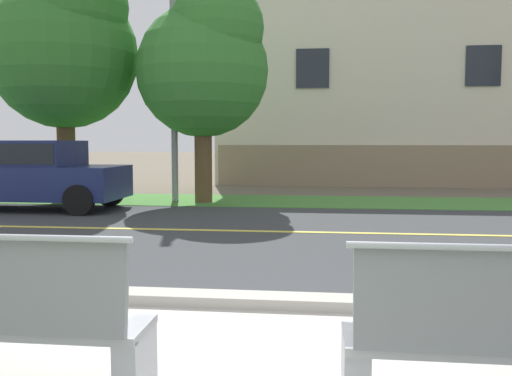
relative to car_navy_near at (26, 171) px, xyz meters
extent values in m
plane|color=#665B4C|center=(6.06, -0.90, -0.85)|extent=(140.00, 140.00, 0.00)
cube|color=#ADA89E|center=(6.06, -6.55, -0.80)|extent=(44.00, 0.30, 0.11)
cube|color=#383A3D|center=(6.06, -2.40, -0.85)|extent=(52.00, 8.00, 0.01)
cube|color=#E0CC4C|center=(6.06, -2.40, -0.84)|extent=(48.00, 0.14, 0.01)
cube|color=#478438|center=(6.06, 2.31, -0.85)|extent=(48.00, 2.80, 0.02)
cube|color=#9EA0A8|center=(5.43, -8.43, -0.63)|extent=(0.14, 0.40, 0.45)
cube|color=#9EA0A8|center=(6.69, -8.43, -0.63)|extent=(0.14, 0.40, 0.45)
cube|color=navy|center=(0.00, 0.00, -0.23)|extent=(4.30, 1.76, 0.72)
cube|color=navy|center=(0.00, 0.00, 0.39)|extent=(2.24, 1.58, 0.60)
cube|color=black|center=(0.00, 0.00, 0.41)|extent=(2.15, 1.62, 0.43)
cylinder|color=black|center=(1.60, -0.84, -0.53)|extent=(0.64, 0.18, 0.64)
cylinder|color=black|center=(1.60, 0.84, -0.53)|extent=(0.64, 0.18, 0.64)
cylinder|color=gray|center=(2.88, 1.91, 2.42)|extent=(0.16, 0.16, 6.55)
cylinder|color=brown|center=(0.08, 1.82, 0.30)|extent=(0.45, 0.45, 2.31)
sphere|color=#2D6B28|center=(0.08, 1.82, 2.84)|extent=(3.69, 3.69, 3.69)
sphere|color=#2D6B28|center=(0.54, 1.54, 3.94)|extent=(2.58, 2.58, 2.58)
cylinder|color=brown|center=(3.62, 1.86, 0.16)|extent=(0.43, 0.43, 2.02)
sphere|color=#33752D|center=(3.62, 1.86, 2.39)|extent=(3.24, 3.24, 3.24)
sphere|color=#33752D|center=(4.03, 1.61, 3.36)|extent=(2.27, 2.27, 2.27)
cube|color=gray|center=(9.54, 7.14, -0.15)|extent=(13.00, 0.36, 1.40)
cube|color=beige|center=(8.98, 10.34, 2.74)|extent=(12.19, 6.40, 7.20)
cube|color=#232833|center=(6.24, 7.11, 3.10)|extent=(1.10, 0.06, 1.30)
cube|color=#232833|center=(11.73, 7.11, 3.10)|extent=(1.10, 0.06, 1.30)
camera|label=1|loc=(6.48, -11.41, 0.66)|focal=38.14mm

